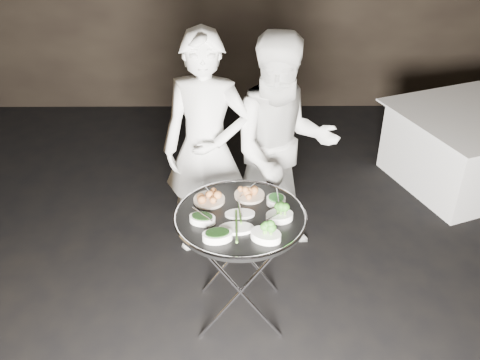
{
  "coord_description": "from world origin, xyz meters",
  "views": [
    {
      "loc": [
        -0.14,
        -2.41,
        2.64
      ],
      "look_at": [
        -0.12,
        0.3,
        0.95
      ],
      "focal_mm": 40.0,
      "sensor_mm": 36.0,
      "label": 1
    }
  ],
  "objects_px": {
    "dining_table": "(466,149)",
    "waiter_left": "(206,150)",
    "tray_stand": "(240,262)",
    "serving_tray": "(240,217)",
    "waiter_right": "(282,149)"
  },
  "relations": [
    {
      "from": "dining_table",
      "to": "waiter_left",
      "type": "bearing_deg",
      "value": -157.91
    },
    {
      "from": "tray_stand",
      "to": "serving_tray",
      "type": "xyz_separation_m",
      "value": [
        0.0,
        0.0,
        0.35
      ]
    },
    {
      "from": "waiter_left",
      "to": "dining_table",
      "type": "relative_size",
      "value": 1.41
    },
    {
      "from": "waiter_left",
      "to": "dining_table",
      "type": "height_order",
      "value": "waiter_left"
    },
    {
      "from": "dining_table",
      "to": "waiter_right",
      "type": "bearing_deg",
      "value": -152.89
    },
    {
      "from": "tray_stand",
      "to": "serving_tray",
      "type": "bearing_deg",
      "value": 0.0
    },
    {
      "from": "tray_stand",
      "to": "dining_table",
      "type": "height_order",
      "value": "tray_stand"
    },
    {
      "from": "waiter_left",
      "to": "waiter_right",
      "type": "distance_m",
      "value": 0.53
    },
    {
      "from": "waiter_right",
      "to": "dining_table",
      "type": "height_order",
      "value": "waiter_right"
    },
    {
      "from": "waiter_left",
      "to": "tray_stand",
      "type": "bearing_deg",
      "value": -62.31
    },
    {
      "from": "serving_tray",
      "to": "waiter_left",
      "type": "xyz_separation_m",
      "value": [
        -0.23,
        0.72,
        0.06
      ]
    },
    {
      "from": "serving_tray",
      "to": "dining_table",
      "type": "xyz_separation_m",
      "value": [
        2.04,
        1.64,
        -0.44
      ]
    },
    {
      "from": "tray_stand",
      "to": "waiter_left",
      "type": "xyz_separation_m",
      "value": [
        -0.23,
        0.72,
        0.41
      ]
    },
    {
      "from": "serving_tray",
      "to": "waiter_right",
      "type": "bearing_deg",
      "value": 68.08
    },
    {
      "from": "serving_tray",
      "to": "dining_table",
      "type": "bearing_deg",
      "value": 38.77
    }
  ]
}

